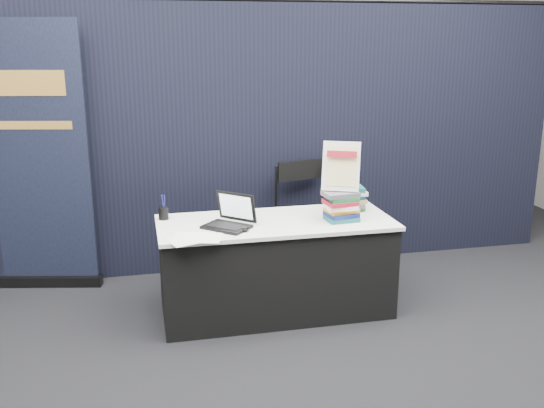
{
  "coord_description": "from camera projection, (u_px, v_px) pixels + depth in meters",
  "views": [
    {
      "loc": [
        -1.0,
        -3.77,
        2.1
      ],
      "look_at": [
        -0.03,
        0.55,
        0.88
      ],
      "focal_mm": 40.0,
      "sensor_mm": 36.0,
      "label": 1
    }
  ],
  "objects": [
    {
      "name": "wall_back",
      "position": [
        214.0,
        67.0,
        7.61
      ],
      "size": [
        8.0,
        0.02,
        3.5
      ],
      "primitive_type": "cube",
      "color": "#B5B1AB",
      "rests_on": "floor"
    },
    {
      "name": "stacking_chair",
      "position": [
        305.0,
        215.0,
        5.41
      ],
      "size": [
        0.57,
        0.58,
        1.03
      ],
      "rotation": [
        0.0,
        0.0,
        0.26
      ],
      "color": "black",
      "rests_on": "floor"
    },
    {
      "name": "floor",
      "position": [
        293.0,
        343.0,
        4.31
      ],
      "size": [
        8.0,
        8.0,
        0.0
      ],
      "primitive_type": "plane",
      "color": "black",
      "rests_on": "ground"
    },
    {
      "name": "laptop",
      "position": [
        225.0,
        219.0,
        4.47
      ],
      "size": [
        0.39,
        0.44,
        0.25
      ],
      "rotation": [
        0.0,
        0.0,
        -0.74
      ],
      "color": "black",
      "rests_on": "display_table"
    },
    {
      "name": "brochure_left",
      "position": [
        191.0,
        239.0,
        4.2
      ],
      "size": [
        0.38,
        0.32,
        0.0
      ],
      "primitive_type": "cube",
      "rotation": [
        0.0,
        0.0,
        0.34
      ],
      "color": "silver",
      "rests_on": "display_table"
    },
    {
      "name": "info_sign",
      "position": [
        341.0,
        167.0,
        4.56
      ],
      "size": [
        0.3,
        0.21,
        0.38
      ],
      "rotation": [
        0.0,
        0.0,
        -0.42
      ],
      "color": "black",
      "rests_on": "book_stack_tall"
    },
    {
      "name": "brochure_mid",
      "position": [
        198.0,
        238.0,
        4.23
      ],
      "size": [
        0.38,
        0.32,
        0.0
      ],
      "primitive_type": "cube",
      "rotation": [
        0.0,
        0.0,
        -0.27
      ],
      "color": "white",
      "rests_on": "display_table"
    },
    {
      "name": "pen_cup",
      "position": [
        163.0,
        213.0,
        4.65
      ],
      "size": [
        0.08,
        0.08,
        0.1
      ],
      "primitive_type": "cylinder",
      "rotation": [
        0.0,
        0.0,
        -0.01
      ],
      "color": "black",
      "rests_on": "display_table"
    },
    {
      "name": "pullup_banner",
      "position": [
        36.0,
        174.0,
        5.06
      ],
      "size": [
        0.96,
        0.3,
        2.26
      ],
      "rotation": [
        0.0,
        0.0,
        -0.21
      ],
      "color": "black",
      "rests_on": "floor"
    },
    {
      "name": "drape_partition",
      "position": [
        250.0,
        141.0,
        5.5
      ],
      "size": [
        6.0,
        0.08,
        2.4
      ],
      "primitive_type": "cube",
      "color": "black",
      "rests_on": "floor"
    },
    {
      "name": "display_table",
      "position": [
        276.0,
        266.0,
        4.73
      ],
      "size": [
        1.8,
        0.75,
        0.75
      ],
      "color": "black",
      "rests_on": "floor"
    },
    {
      "name": "mouse",
      "position": [
        245.0,
        229.0,
        4.38
      ],
      "size": [
        0.08,
        0.11,
        0.03
      ],
      "primitive_type": "ellipsoid",
      "rotation": [
        0.0,
        0.0,
        -0.17
      ],
      "color": "black",
      "rests_on": "display_table"
    },
    {
      "name": "brochure_right",
      "position": [
        208.0,
        228.0,
        4.44
      ],
      "size": [
        0.37,
        0.32,
        0.0
      ],
      "primitive_type": "cube",
      "rotation": [
        0.0,
        0.0,
        0.38
      ],
      "color": "silver",
      "rests_on": "display_table"
    },
    {
      "name": "book_stack_short",
      "position": [
        350.0,
        198.0,
        4.91
      ],
      "size": [
        0.23,
        0.18,
        0.19
      ],
      "rotation": [
        0.0,
        0.0,
        -0.05
      ],
      "color": "#1C6A34",
      "rests_on": "display_table"
    },
    {
      "name": "book_stack_tall",
      "position": [
        341.0,
        206.0,
        4.61
      ],
      "size": [
        0.26,
        0.21,
        0.23
      ],
      "rotation": [
        0.0,
        0.0,
        0.09
      ],
      "color": "#175559",
      "rests_on": "display_table"
    }
  ]
}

